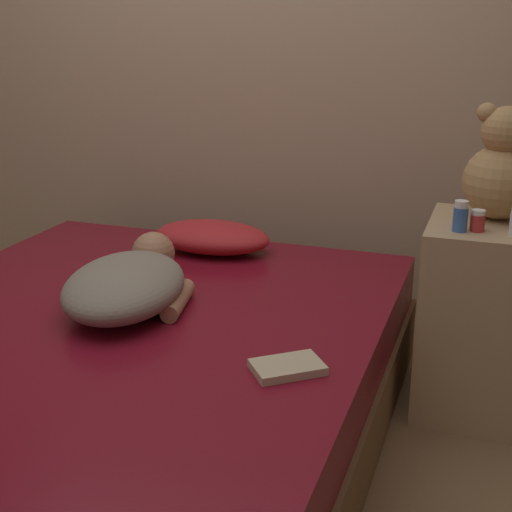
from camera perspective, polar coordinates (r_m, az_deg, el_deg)
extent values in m
plane|color=brown|center=(2.56, -10.33, -14.15)|extent=(12.00, 12.00, 0.00)
cube|color=tan|center=(3.30, -0.55, 17.37)|extent=(8.00, 0.06, 2.60)
cube|color=brown|center=(2.49, -10.50, -11.70)|extent=(1.68, 1.94, 0.25)
cube|color=maroon|center=(2.39, -10.81, -7.08)|extent=(1.64, 1.91, 0.19)
cube|color=tan|center=(2.67, 17.53, -4.72)|extent=(0.41, 0.47, 0.70)
ellipsoid|color=red|center=(2.95, -3.53, 1.54)|extent=(0.49, 0.30, 0.12)
ellipsoid|color=gray|center=(2.39, -10.47, -2.37)|extent=(0.49, 0.63, 0.17)
sphere|color=#A87556|center=(2.70, -8.22, 0.21)|extent=(0.16, 0.16, 0.16)
cylinder|color=#A87556|center=(2.39, -6.25, -3.54)|extent=(0.11, 0.26, 0.06)
sphere|color=tan|center=(2.60, 18.98, 5.62)|extent=(0.26, 0.26, 0.26)
sphere|color=tan|center=(2.57, 19.39, 9.41)|extent=(0.17, 0.17, 0.17)
sphere|color=tan|center=(2.56, 18.01, 10.86)|extent=(0.07, 0.07, 0.07)
cylinder|color=#B72D2D|center=(2.45, 17.29, 2.55)|extent=(0.05, 0.05, 0.06)
cylinder|color=white|center=(2.44, 17.37, 3.36)|extent=(0.04, 0.04, 0.02)
cylinder|color=#3866B2|center=(2.42, 16.02, 2.83)|extent=(0.05, 0.05, 0.08)
cylinder|color=white|center=(2.41, 16.13, 4.00)|extent=(0.04, 0.04, 0.02)
cube|color=#C6B793|center=(1.98, 2.53, -8.87)|extent=(0.23, 0.22, 0.02)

